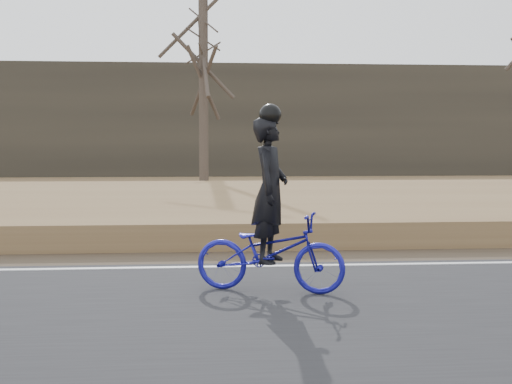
{
  "coord_description": "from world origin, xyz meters",
  "views": [
    {
      "loc": [
        3.22,
        -9.78,
        1.82
      ],
      "look_at": [
        4.07,
        0.5,
        1.1
      ],
      "focal_mm": 50.0,
      "sensor_mm": 36.0,
      "label": 1
    }
  ],
  "objects": [
    {
      "name": "embankment",
      "position": [
        0.0,
        4.2,
        0.22
      ],
      "size": [
        120.0,
        5.0,
        0.44
      ],
      "primitive_type": "cube",
      "color": "olive",
      "rests_on": "ground"
    },
    {
      "name": "treeline_backdrop",
      "position": [
        0.0,
        30.0,
        3.0
      ],
      "size": [
        120.0,
        4.0,
        6.0
      ],
      "primitive_type": "cube",
      "color": "#383328",
      "rests_on": "ground"
    },
    {
      "name": "cyclist",
      "position": [
        4.07,
        -1.5,
        0.76
      ],
      "size": [
        1.89,
        1.16,
        2.21
      ],
      "rotation": [
        0.0,
        0.0,
        1.25
      ],
      "color": "navy",
      "rests_on": "road"
    },
    {
      "name": "ballast",
      "position": [
        0.0,
        8.0,
        0.23
      ],
      "size": [
        120.0,
        3.0,
        0.45
      ],
      "primitive_type": "cube",
      "color": "slate",
      "rests_on": "ground"
    },
    {
      "name": "railroad",
      "position": [
        0.0,
        8.0,
        0.53
      ],
      "size": [
        120.0,
        2.4,
        0.29
      ],
      "color": "black",
      "rests_on": "ballast"
    },
    {
      "name": "bare_tree_center",
      "position": [
        3.47,
        16.55,
        3.93
      ],
      "size": [
        0.36,
        0.36,
        7.87
      ],
      "primitive_type": "cylinder",
      "color": "#493E35",
      "rests_on": "ground"
    }
  ]
}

